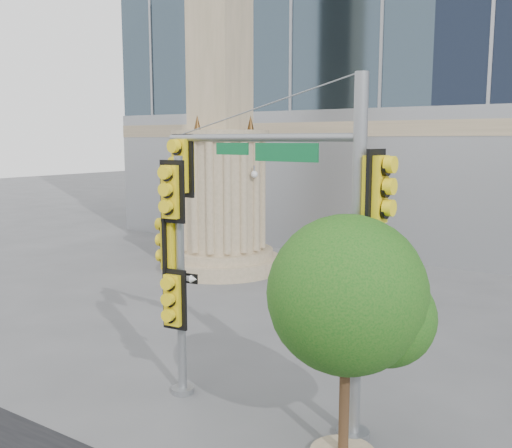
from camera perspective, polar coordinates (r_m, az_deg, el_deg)
The scene contains 5 objects.
ground at distance 10.97m, azimuth -6.64°, elevation -17.36°, with size 120.00×120.00×0.00m, color #545456.
monument at distance 20.68m, azimuth -3.59°, elevation 10.49°, with size 4.40×4.40×16.60m.
main_signal_pole at distance 9.35m, azimuth 4.54°, elevation 1.06°, with size 4.45×0.74×5.76m.
secondary_signal_pole at distance 10.50m, azimuth -8.12°, elevation -3.37°, with size 0.80×0.58×4.48m.
street_tree at distance 8.42m, azimuth 9.39°, elevation -7.65°, with size 2.38×2.33×3.72m.
Camera 1 is at (6.40, -7.53, 4.75)m, focal length 40.00 mm.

